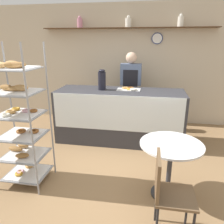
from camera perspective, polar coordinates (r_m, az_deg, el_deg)
The scene contains 9 objects.
ground_plane at distance 3.31m, azimuth -1.42°, elevation -16.71°, with size 14.00×14.00×0.00m, color olive.
back_wall at distance 5.26m, azimuth 4.01°, elevation 12.31°, with size 10.00×0.30×2.70m.
display_counter at distance 4.24m, azimuth 1.97°, elevation -1.00°, with size 2.40×0.80×1.01m.
pastry_rack at distance 3.06m, azimuth -22.95°, elevation -1.69°, with size 0.60×0.53×1.88m.
person_worker at distance 4.77m, azimuth 4.87°, elevation 6.29°, with size 0.44×0.24×1.67m.
cafe_table at distance 2.81m, azimuth 15.01°, elevation -11.17°, with size 0.76×0.76×0.72m.
cafe_chair at distance 2.27m, azimuth 14.06°, elevation -18.80°, with size 0.38×0.38×0.89m.
coffee_carafe at distance 4.14m, azimuth -2.65°, elevation 8.38°, with size 0.14×0.14×0.39m.
donut_tray_counter at distance 4.16m, azimuth 4.58°, elevation 6.03°, with size 0.44×0.27×0.05m.
Camera 1 is at (0.55, -2.67, 1.89)m, focal length 35.00 mm.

